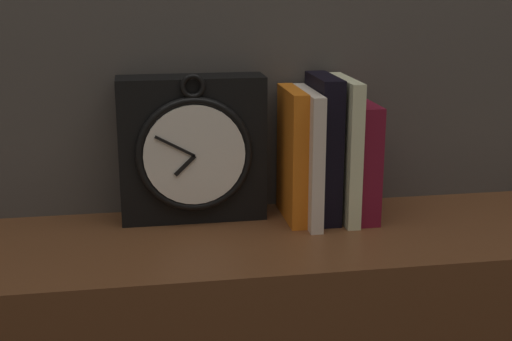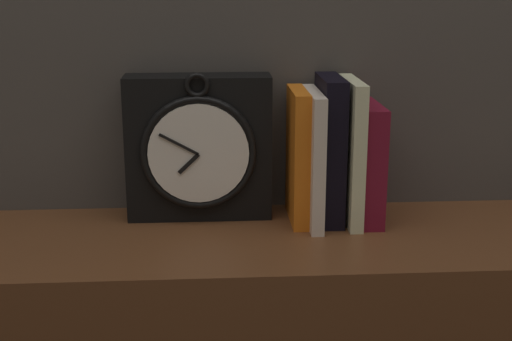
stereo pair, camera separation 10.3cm
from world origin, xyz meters
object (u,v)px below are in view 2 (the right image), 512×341
at_px(book_slot2_black, 330,149).
at_px(book_slot4_maroon, 367,162).
at_px(clock, 199,148).
at_px(book_slot1_cream, 313,158).
at_px(book_slot0_orange, 298,156).
at_px(book_slot3_cream, 351,151).

distance_m(book_slot2_black, book_slot4_maroon, 0.06).
distance_m(clock, book_slot2_black, 0.20).
bearing_deg(book_slot1_cream, book_slot0_orange, 153.22).
height_order(book_slot0_orange, book_slot1_cream, same).
distance_m(book_slot1_cream, book_slot4_maroon, 0.09).
bearing_deg(book_slot4_maroon, book_slot1_cream, -175.36).
bearing_deg(book_slot2_black, clock, 173.75).
bearing_deg(book_slot0_orange, book_slot2_black, 0.48).
relative_size(book_slot0_orange, book_slot4_maroon, 1.12).
bearing_deg(book_slot4_maroon, clock, 174.24).
bearing_deg(book_slot3_cream, book_slot1_cream, -176.42).
relative_size(book_slot0_orange, book_slot3_cream, 0.93).
bearing_deg(book_slot3_cream, book_slot4_maroon, 6.93).
xyz_separation_m(book_slot1_cream, book_slot2_black, (0.03, 0.01, 0.01)).
height_order(clock, book_slot1_cream, clock).
bearing_deg(clock, book_slot0_orange, -8.40).
xyz_separation_m(clock, book_slot1_cream, (0.18, -0.03, -0.01)).
relative_size(book_slot0_orange, book_slot2_black, 0.92).
distance_m(clock, book_slot0_orange, 0.16).
xyz_separation_m(clock, book_slot3_cream, (0.24, -0.03, -0.00)).
xyz_separation_m(book_slot1_cream, book_slot3_cream, (0.06, 0.00, 0.01)).
relative_size(book_slot3_cream, book_slot4_maroon, 1.21).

